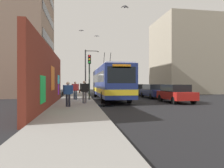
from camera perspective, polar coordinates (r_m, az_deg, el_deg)
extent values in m
plane|color=black|center=(18.90, -5.20, -4.94)|extent=(80.00, 80.00, 0.00)
cube|color=gray|center=(18.85, -10.07, -4.73)|extent=(48.00, 3.20, 0.15)
cube|color=maroon|center=(14.80, -17.13, 1.59)|extent=(13.75, 0.30, 4.10)
cube|color=green|center=(11.44, -18.70, -1.44)|extent=(1.63, 0.02, 1.46)
cube|color=orange|center=(15.48, -16.18, 1.53)|extent=(1.83, 0.02, 1.72)
cube|color=#33D8E5|center=(19.64, -14.68, 1.20)|extent=(1.57, 0.02, 0.81)
cube|color=#8C19D8|center=(19.50, -14.72, -1.49)|extent=(0.83, 0.02, 0.96)
cube|color=gray|center=(31.04, -24.30, 13.16)|extent=(11.64, 7.51, 17.36)
cube|color=black|center=(29.60, -17.19, 5.41)|extent=(9.89, 0.04, 1.10)
cube|color=black|center=(30.06, -17.20, 11.50)|extent=(9.89, 0.04, 1.10)
cube|color=black|center=(30.86, -17.20, 17.33)|extent=(9.89, 0.04, 1.10)
cube|color=#9E937F|center=(38.37, 19.59, 7.24)|extent=(9.89, 9.53, 12.86)
cube|color=black|center=(40.68, 25.52, 3.96)|extent=(8.41, 0.04, 1.10)
cube|color=black|center=(41.02, 25.53, 8.43)|extent=(8.41, 0.04, 1.10)
cube|color=black|center=(41.60, 25.53, 12.79)|extent=(8.41, 0.04, 1.10)
cube|color=navy|center=(21.24, -0.76, 0.56)|extent=(12.57, 2.52, 2.76)
cube|color=silver|center=(21.29, -0.76, 4.43)|extent=(12.07, 2.32, 0.12)
cube|color=yellow|center=(21.25, -0.76, -1.68)|extent=(12.59, 2.54, 0.44)
cube|color=black|center=(15.08, 2.71, 2.57)|extent=(0.04, 2.14, 1.24)
cube|color=black|center=(21.24, -0.76, 1.67)|extent=(11.56, 2.55, 0.88)
cube|color=orange|center=(15.13, 2.70, 5.02)|extent=(0.06, 1.38, 0.28)
cylinder|color=black|center=(23.28, -0.58, 6.14)|extent=(1.43, 0.06, 2.00)
cylinder|color=black|center=(23.19, -2.30, 6.17)|extent=(1.43, 0.06, 2.00)
cylinder|color=black|center=(17.54, 4.85, -3.70)|extent=(1.00, 0.28, 1.00)
cylinder|color=black|center=(17.14, -2.58, -3.79)|extent=(1.00, 0.28, 1.00)
cylinder|color=black|center=(25.41, 0.46, -2.51)|extent=(1.00, 0.28, 1.00)
cylinder|color=black|center=(25.13, -4.67, -2.54)|extent=(1.00, 0.28, 1.00)
cube|color=#B21E19|center=(18.61, 17.37, -3.02)|extent=(4.15, 1.88, 0.66)
cube|color=black|center=(18.66, 17.26, -1.08)|extent=(2.49, 1.69, 0.60)
cylinder|color=black|center=(17.83, 21.76, -4.22)|extent=(0.64, 0.22, 0.64)
cylinder|color=black|center=(17.03, 16.90, -4.42)|extent=(0.64, 0.22, 0.64)
cylinder|color=black|center=(20.22, 17.77, -3.71)|extent=(0.64, 0.22, 0.64)
cylinder|color=black|center=(19.52, 13.36, -3.84)|extent=(0.64, 0.22, 0.64)
cube|color=navy|center=(23.60, 11.46, -2.35)|extent=(4.58, 1.82, 0.66)
cube|color=black|center=(23.66, 11.38, -0.82)|extent=(2.75, 1.64, 0.60)
cylinder|color=black|center=(22.52, 14.75, -3.31)|extent=(0.64, 0.22, 0.64)
cylinder|color=black|center=(21.92, 10.86, -3.41)|extent=(0.64, 0.22, 0.64)
cylinder|color=black|center=(25.31, 11.98, -2.93)|extent=(0.64, 0.22, 0.64)
cylinder|color=black|center=(24.77, 8.47, -3.00)|extent=(0.64, 0.22, 0.64)
cube|color=#38383D|center=(29.20, 7.38, -1.88)|extent=(4.69, 1.79, 0.66)
cube|color=black|center=(29.27, 7.33, -0.64)|extent=(2.81, 1.61, 0.60)
cylinder|color=black|center=(27.98, 9.84, -2.64)|extent=(0.64, 0.22, 0.64)
cylinder|color=black|center=(27.50, 6.71, -2.69)|extent=(0.64, 0.22, 0.64)
cylinder|color=black|center=(30.92, 7.98, -2.38)|extent=(0.64, 0.22, 0.64)
cylinder|color=black|center=(30.49, 5.12, -2.41)|extent=(0.64, 0.22, 0.64)
cube|color=black|center=(35.11, 4.54, -1.54)|extent=(4.18, 1.81, 0.66)
cube|color=black|center=(35.18, 4.51, -0.51)|extent=(2.51, 1.63, 0.60)
cylinder|color=black|center=(33.99, 6.41, -2.15)|extent=(0.64, 0.22, 0.64)
cylinder|color=black|center=(33.60, 3.76, -2.18)|extent=(0.64, 0.22, 0.64)
cylinder|color=black|center=(36.66, 5.25, -1.99)|extent=(0.64, 0.22, 0.64)
cylinder|color=black|center=(36.29, 2.79, -2.01)|extent=(0.64, 0.22, 0.64)
cylinder|color=#2D3F59|center=(19.76, -9.98, -3.05)|extent=(0.14, 0.14, 0.85)
cylinder|color=#2D3F59|center=(19.77, -10.48, -3.05)|extent=(0.14, 0.14, 0.85)
cube|color=#BF3333|center=(19.74, -10.23, -0.90)|extent=(0.22, 0.49, 0.64)
cylinder|color=#BF3333|center=(19.73, -9.37, -0.81)|extent=(0.09, 0.09, 0.60)
cylinder|color=#BF3333|center=(19.75, -11.10, -0.81)|extent=(0.09, 0.09, 0.60)
sphere|color=tan|center=(19.74, -10.23, 0.35)|extent=(0.23, 0.23, 0.23)
cylinder|color=#1E1E2D|center=(13.80, -11.84, -4.51)|extent=(0.14, 0.14, 0.81)
cylinder|color=#1E1E2D|center=(13.81, -12.52, -4.51)|extent=(0.14, 0.14, 0.81)
cube|color=#264C99|center=(13.77, -12.18, -1.57)|extent=(0.22, 0.47, 0.61)
cylinder|color=#264C99|center=(13.75, -10.99, -1.45)|extent=(0.09, 0.09, 0.58)
cylinder|color=#264C99|center=(13.79, -13.37, -1.45)|extent=(0.09, 0.09, 0.58)
sphere|color=beige|center=(13.76, -12.18, 0.14)|extent=(0.22, 0.22, 0.22)
cube|color=black|center=(13.80, -13.66, -2.62)|extent=(0.14, 0.10, 0.24)
cylinder|color=#595960|center=(15.99, -7.36, -3.77)|extent=(0.14, 0.14, 0.86)
cylinder|color=#595960|center=(15.98, -8.00, -3.77)|extent=(0.14, 0.14, 0.86)
cube|color=black|center=(15.95, -7.68, -1.06)|extent=(0.22, 0.50, 0.65)
cylinder|color=black|center=(15.96, -6.59, -0.94)|extent=(0.09, 0.09, 0.62)
cylinder|color=black|center=(15.95, -8.76, -0.94)|extent=(0.09, 0.09, 0.62)
sphere|color=beige|center=(15.95, -7.68, 0.53)|extent=(0.23, 0.23, 0.23)
cube|color=#593319|center=(15.95, -9.02, -2.05)|extent=(0.14, 0.10, 0.24)
cylinder|color=#2D382D|center=(19.43, -6.35, 1.88)|extent=(0.14, 0.14, 4.23)
cube|color=black|center=(19.34, -6.32, 6.84)|extent=(0.20, 0.28, 0.84)
sphere|color=red|center=(19.26, -6.31, 7.71)|extent=(0.18, 0.18, 0.18)
sphere|color=yellow|center=(19.23, -6.31, 6.88)|extent=(0.18, 0.18, 0.18)
sphere|color=green|center=(19.20, -6.31, 6.05)|extent=(0.18, 0.18, 0.18)
cylinder|color=#4C4C51|center=(28.35, -7.43, 3.30)|extent=(0.18, 0.18, 6.18)
cylinder|color=#4C4C51|center=(28.70, -5.67, 9.17)|extent=(0.10, 1.74, 0.10)
ellipsoid|color=silver|center=(28.76, -3.92, 9.05)|extent=(0.44, 0.28, 0.20)
ellipsoid|color=gray|center=(22.63, -8.55, 14.52)|extent=(0.32, 0.14, 0.12)
cube|color=gray|center=(22.64, -8.19, 14.59)|extent=(0.20, 0.27, 0.10)
cube|color=gray|center=(22.63, -8.92, 14.59)|extent=(0.20, 0.27, 0.10)
ellipsoid|color=gray|center=(22.36, -4.29, 13.19)|extent=(0.32, 0.14, 0.12)
cube|color=gray|center=(22.38, -3.92, 13.25)|extent=(0.20, 0.28, 0.09)
cube|color=gray|center=(22.36, -4.66, 13.27)|extent=(0.20, 0.28, 0.09)
ellipsoid|color=slate|center=(16.18, 3.59, 20.66)|extent=(0.32, 0.14, 0.12)
cube|color=slate|center=(16.22, 4.10, 20.72)|extent=(0.20, 0.25, 0.16)
cube|color=slate|center=(16.16, 3.07, 20.80)|extent=(0.20, 0.25, 0.16)
cylinder|color=black|center=(15.35, -2.02, -6.11)|extent=(1.54, 1.54, 0.00)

